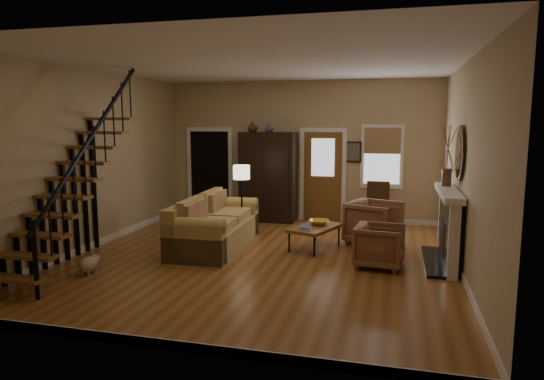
% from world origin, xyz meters
% --- Properties ---
extents(room, '(7.00, 7.33, 3.30)m').
position_xyz_m(room, '(-0.41, 1.76, 1.51)').
color(room, '#955A26').
rests_on(room, ground).
extents(staircase, '(0.94, 2.80, 3.20)m').
position_xyz_m(staircase, '(-2.78, -1.30, 1.60)').
color(staircase, brown).
rests_on(staircase, ground).
extents(fireplace, '(0.33, 1.95, 2.30)m').
position_xyz_m(fireplace, '(3.13, 0.50, 0.74)').
color(fireplace, black).
rests_on(fireplace, ground).
extents(armoire, '(1.30, 0.60, 2.10)m').
position_xyz_m(armoire, '(-0.70, 3.15, 1.05)').
color(armoire, black).
rests_on(armoire, ground).
extents(vase_a, '(0.24, 0.24, 0.25)m').
position_xyz_m(vase_a, '(-1.05, 3.05, 2.22)').
color(vase_a, '#4C2619').
rests_on(vase_a, armoire).
extents(vase_b, '(0.20, 0.20, 0.21)m').
position_xyz_m(vase_b, '(-0.65, 3.05, 2.21)').
color(vase_b, '#334C60').
rests_on(vase_b, armoire).
extents(sofa, '(1.15, 2.48, 0.91)m').
position_xyz_m(sofa, '(-1.01, 0.46, 0.46)').
color(sofa, tan).
rests_on(sofa, ground).
extents(coffee_table, '(0.98, 1.26, 0.43)m').
position_xyz_m(coffee_table, '(0.80, 0.89, 0.21)').
color(coffee_table, brown).
rests_on(coffee_table, ground).
extents(bowl, '(0.38, 0.38, 0.09)m').
position_xyz_m(bowl, '(0.85, 1.04, 0.47)').
color(bowl, gold).
rests_on(bowl, coffee_table).
extents(books, '(0.20, 0.28, 0.05)m').
position_xyz_m(books, '(0.68, 0.59, 0.45)').
color(books, beige).
rests_on(books, coffee_table).
extents(armchair_left, '(0.84, 0.82, 0.70)m').
position_xyz_m(armchair_left, '(2.00, 0.02, 0.35)').
color(armchair_left, brown).
rests_on(armchair_left, ground).
extents(armchair_right, '(1.18, 1.16, 0.84)m').
position_xyz_m(armchair_right, '(1.84, 1.51, 0.42)').
color(armchair_right, brown).
rests_on(armchair_right, ground).
extents(floor_lamp, '(0.44, 0.44, 1.48)m').
position_xyz_m(floor_lamp, '(-0.80, 1.42, 0.74)').
color(floor_lamp, black).
rests_on(floor_lamp, ground).
extents(side_chair, '(0.54, 0.54, 1.02)m').
position_xyz_m(side_chair, '(1.85, 2.95, 0.51)').
color(side_chair, '#3B2313').
rests_on(side_chair, ground).
extents(dog, '(0.25, 0.41, 0.29)m').
position_xyz_m(dog, '(-2.35, -1.50, 0.14)').
color(dog, tan).
rests_on(dog, ground).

